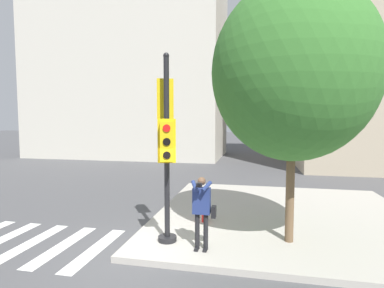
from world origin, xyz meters
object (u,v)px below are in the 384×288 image
(traffic_signal_pole, at_px, (166,139))
(person_photographer, at_px, (202,207))
(fire_hydrant, at_px, (205,211))
(street_tree, at_px, (293,72))

(traffic_signal_pole, bearing_deg, person_photographer, -17.63)
(traffic_signal_pole, xyz_separation_m, person_photographer, (0.94, -0.30, -1.53))
(person_photographer, distance_m, fire_hydrant, 2.02)
(traffic_signal_pole, relative_size, person_photographer, 2.71)
(person_photographer, bearing_deg, fire_hydrant, 97.50)
(person_photographer, xyz_separation_m, street_tree, (2.02, 0.90, 3.12))
(traffic_signal_pole, height_order, person_photographer, traffic_signal_pole)
(traffic_signal_pole, height_order, street_tree, street_tree)
(person_photographer, distance_m, street_tree, 3.83)
(traffic_signal_pole, distance_m, person_photographer, 1.82)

